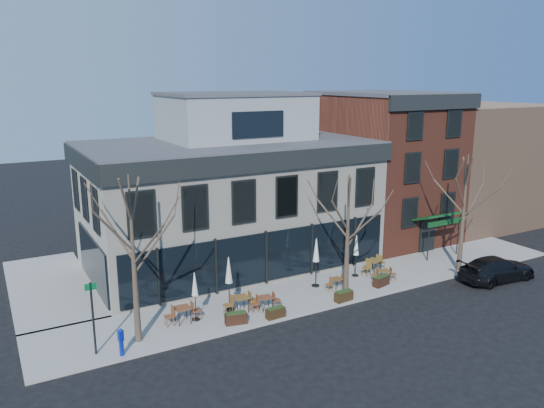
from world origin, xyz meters
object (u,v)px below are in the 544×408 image
cafe_set_0 (183,313)px  umbrella_0 (195,287)px  parked_sedan (497,269)px  call_box (121,341)px

cafe_set_0 → umbrella_0: (0.68, -0.04, 1.29)m
parked_sedan → umbrella_0: size_ratio=2.01×
cafe_set_0 → umbrella_0: umbrella_0 is taller
parked_sedan → cafe_set_0: (-18.97, 3.57, -0.08)m
parked_sedan → umbrella_0: 18.67m
parked_sedan → cafe_set_0: parked_sedan is taller
parked_sedan → umbrella_0: umbrella_0 is taller
umbrella_0 → call_box: bearing=-157.4°
cafe_set_0 → umbrella_0: size_ratio=0.74×
parked_sedan → umbrella_0: bearing=82.6°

